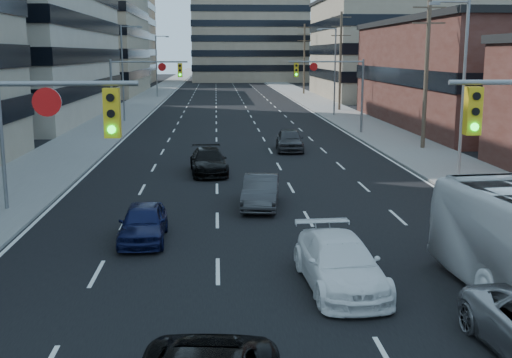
% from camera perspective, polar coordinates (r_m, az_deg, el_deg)
% --- Properties ---
extents(road_surface, '(18.00, 300.00, 0.02)m').
position_cam_1_polar(road_surface, '(136.57, -2.82, 8.39)').
color(road_surface, black).
rests_on(road_surface, ground).
extents(sidewalk_left, '(5.00, 300.00, 0.15)m').
position_cam_1_polar(sidewalk_left, '(136.90, -7.69, 8.34)').
color(sidewalk_left, slate).
rests_on(sidewalk_left, ground).
extents(sidewalk_right, '(5.00, 300.00, 0.15)m').
position_cam_1_polar(sidewalk_right, '(137.20, 2.04, 8.44)').
color(sidewalk_right, slate).
rests_on(sidewalk_right, ground).
extents(office_left_far, '(20.00, 30.00, 16.00)m').
position_cam_1_polar(office_left_far, '(108.71, -15.66, 11.53)').
color(office_left_far, gray).
rests_on(office_left_far, ground).
extents(storefront_right_mid, '(20.00, 30.00, 9.00)m').
position_cam_1_polar(storefront_right_mid, '(62.05, 21.26, 8.57)').
color(storefront_right_mid, '#472119').
rests_on(storefront_right_mid, ground).
extents(office_right_far, '(22.00, 28.00, 14.00)m').
position_cam_1_polar(office_right_far, '(98.13, 12.54, 11.17)').
color(office_right_far, gray).
rests_on(office_right_far, ground).
extents(bg_block_left, '(24.00, 24.00, 20.00)m').
position_cam_1_polar(bg_block_left, '(148.77, -14.01, 12.16)').
color(bg_block_left, '#ADA089').
rests_on(bg_block_left, ground).
extents(bg_block_right, '(22.00, 22.00, 12.00)m').
position_cam_1_polar(bg_block_right, '(140.53, 10.55, 10.74)').
color(bg_block_right, gray).
rests_on(bg_block_right, ground).
extents(signal_far_left, '(6.09, 0.33, 6.00)m').
position_cam_1_polar(signal_far_left, '(51.78, -10.19, 8.56)').
color(signal_far_left, slate).
rests_on(signal_far_left, ground).
extents(signal_far_right, '(6.09, 0.33, 6.00)m').
position_cam_1_polar(signal_far_right, '(52.31, 6.97, 8.67)').
color(signal_far_right, slate).
rests_on(signal_far_right, ground).
extents(utility_pole_block, '(2.20, 0.28, 11.00)m').
position_cam_1_polar(utility_pole_block, '(44.66, 14.94, 9.88)').
color(utility_pole_block, '#4C3D2D').
rests_on(utility_pole_block, ground).
extents(utility_pole_midblock, '(2.20, 0.28, 11.00)m').
position_cam_1_polar(utility_pole_midblock, '(73.75, 7.52, 10.49)').
color(utility_pole_midblock, '#4C3D2D').
rests_on(utility_pole_midblock, ground).
extents(utility_pole_distant, '(2.20, 0.28, 11.00)m').
position_cam_1_polar(utility_pole_distant, '(103.36, 4.31, 10.71)').
color(utility_pole_distant, '#4C3D2D').
rests_on(utility_pole_distant, ground).
extents(streetlight_left_near, '(2.03, 0.22, 9.00)m').
position_cam_1_polar(streetlight_left_near, '(27.79, -21.65, 7.45)').
color(streetlight_left_near, slate).
rests_on(streetlight_left_near, ground).
extents(streetlight_left_mid, '(2.03, 0.22, 9.00)m').
position_cam_1_polar(streetlight_left_mid, '(62.01, -11.64, 9.59)').
color(streetlight_left_mid, slate).
rests_on(streetlight_left_mid, ground).
extents(streetlight_left_far, '(2.03, 0.22, 9.00)m').
position_cam_1_polar(streetlight_left_far, '(96.79, -8.75, 10.16)').
color(streetlight_left_far, slate).
rests_on(streetlight_left_far, ground).
extents(streetlight_right_near, '(2.03, 0.22, 9.00)m').
position_cam_1_polar(streetlight_right_near, '(33.69, 17.74, 8.21)').
color(streetlight_right_near, slate).
rests_on(streetlight_right_near, ground).
extents(streetlight_right_far, '(2.03, 0.22, 9.00)m').
position_cam_1_polar(streetlight_right_far, '(67.52, 6.91, 9.84)').
color(streetlight_right_far, slate).
rests_on(streetlight_right_far, ground).
extents(white_van, '(2.28, 5.00, 1.42)m').
position_cam_1_polar(white_van, '(18.16, 7.46, -7.42)').
color(white_van, white).
rests_on(white_van, ground).
extents(sedan_blue, '(1.62, 3.91, 1.32)m').
position_cam_1_polar(sedan_blue, '(22.69, -9.99, -3.84)').
color(sedan_blue, '#0E1338').
rests_on(sedan_blue, ground).
extents(sedan_grey_center, '(1.94, 4.28, 1.36)m').
position_cam_1_polar(sedan_grey_center, '(27.24, 0.42, -1.12)').
color(sedan_grey_center, '#313234').
rests_on(sedan_grey_center, ground).
extents(sedan_black_far, '(2.26, 4.83, 1.36)m').
position_cam_1_polar(sedan_black_far, '(34.93, -4.24, 1.57)').
color(sedan_black_far, black).
rests_on(sedan_black_far, ground).
extents(sedan_grey_right, '(1.98, 4.44, 1.48)m').
position_cam_1_polar(sedan_grey_right, '(43.16, 2.99, 3.49)').
color(sedan_grey_right, '#323235').
rests_on(sedan_grey_right, ground).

